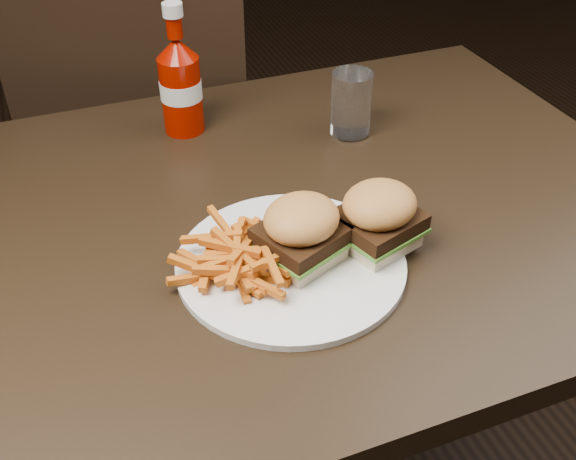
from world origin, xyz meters
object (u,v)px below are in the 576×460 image
object	(u,v)px
plate	(291,263)
ketchup_bottle	(182,97)
chair_far	(151,169)
tumbler	(351,103)
dining_table	(252,224)

from	to	relation	value
plate	ketchup_bottle	distance (m)	0.39
chair_far	tumbler	size ratio (longest dim) A/B	4.49
chair_far	tumbler	world-z (taller)	tumbler
dining_table	chair_far	xyz separation A→B (m)	(-0.04, 0.67, -0.30)
plate	tumbler	world-z (taller)	tumbler
chair_far	tumbler	bearing A→B (deg)	129.16
plate	tumbler	bearing A→B (deg)	52.49
dining_table	plate	size ratio (longest dim) A/B	4.16
chair_far	plate	xyz separation A→B (m)	(0.05, -0.80, 0.33)
plate	ketchup_bottle	xyz separation A→B (m)	(-0.04, 0.39, 0.06)
ketchup_bottle	dining_table	bearing A→B (deg)	-83.95
ketchup_bottle	tumbler	distance (m)	0.27
ketchup_bottle	tumbler	xyz separation A→B (m)	(0.25, -0.11, -0.01)
dining_table	plate	distance (m)	0.13
chair_far	plate	world-z (taller)	plate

